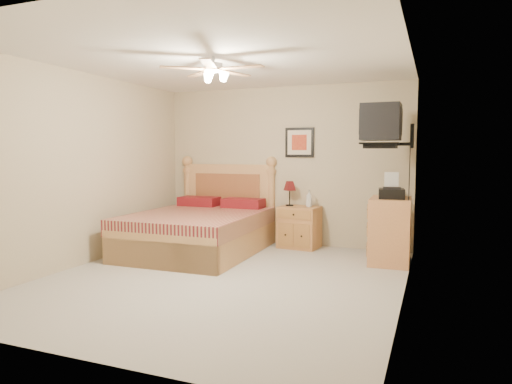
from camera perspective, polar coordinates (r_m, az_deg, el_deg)
floor at (r=5.41m, az=-4.16°, el=-10.75°), size 4.50×4.50×0.00m
ceiling at (r=5.31m, az=-4.34°, el=16.18°), size 4.00×4.50×0.04m
wall_back at (r=7.31m, az=3.45°, el=3.28°), size 4.00×0.04×2.50m
wall_front at (r=3.34m, az=-21.26°, el=0.91°), size 4.00×0.04×2.50m
wall_left at (r=6.35m, az=-20.76°, el=2.71°), size 0.04×4.50×2.50m
wall_right at (r=4.71m, az=18.27°, el=2.09°), size 0.04×4.50×2.50m
bed at (r=6.68m, az=-7.31°, el=-1.62°), size 1.69×2.20×1.41m
nightstand at (r=7.06m, az=5.43°, el=-4.38°), size 0.63×0.50×0.64m
table_lamp at (r=7.08m, az=4.23°, el=-0.18°), size 0.21×0.21×0.38m
lotion_bottle at (r=6.96m, az=6.67°, el=-0.81°), size 0.12×0.12×0.26m
framed_picture at (r=7.21m, az=5.47°, el=6.18°), size 0.46×0.04×0.46m
dresser at (r=6.31m, az=16.40°, el=-4.63°), size 0.54×0.75×0.87m
fax_machine at (r=6.13m, az=16.60°, el=0.78°), size 0.36×0.38×0.34m
magazine_lower at (r=6.53m, az=16.41°, el=-0.36°), size 0.24×0.29×0.02m
magazine_upper at (r=6.53m, az=16.34°, el=-0.15°), size 0.22×0.29×0.02m
wall_tv at (r=6.07m, az=16.77°, el=8.02°), size 0.56×0.46×0.58m
ceiling_fan at (r=5.11m, az=-5.34°, el=15.03°), size 1.14×1.14×0.28m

